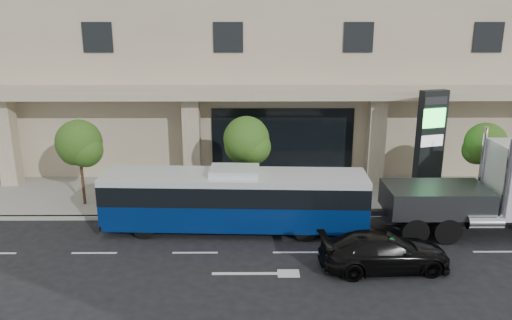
{
  "coord_description": "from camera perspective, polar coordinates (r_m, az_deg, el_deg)",
  "views": [
    {
      "loc": [
        -1.7,
        -19.56,
        8.96
      ],
      "look_at": [
        -1.55,
        2.0,
        2.84
      ],
      "focal_mm": 35.0,
      "sensor_mm": 36.0,
      "label": 1
    }
  ],
  "objects": [
    {
      "name": "sidewalk",
      "position": [
        26.17,
        3.36,
        -4.02
      ],
      "size": [
        120.0,
        6.0,
        0.15
      ],
      "primitive_type": "cube",
      "color": "gray",
      "rests_on": "ground"
    },
    {
      "name": "tow_truck",
      "position": [
        23.54,
        25.8,
        -3.41
      ],
      "size": [
        9.77,
        2.54,
        4.46
      ],
      "rotation": [
        0.0,
        0.0,
        -0.0
      ],
      "color": "#2D3033",
      "rests_on": "ground"
    },
    {
      "name": "tree_mid",
      "position": [
        23.84,
        -1.05,
        2.01
      ],
      "size": [
        2.28,
        2.2,
        4.38
      ],
      "color": "#422B19",
      "rests_on": "sidewalk"
    },
    {
      "name": "signage_pylon",
      "position": [
        25.77,
        19.22,
        1.52
      ],
      "size": [
        1.46,
        0.89,
        5.55
      ],
      "rotation": [
        0.0,
        0.0,
        0.3
      ],
      "color": "black",
      "rests_on": "sidewalk"
    },
    {
      "name": "curb",
      "position": [
        23.38,
        3.83,
        -6.52
      ],
      "size": [
        120.0,
        0.3,
        0.15
      ],
      "primitive_type": "cube",
      "color": "gray",
      "rests_on": "ground"
    },
    {
      "name": "tree_right",
      "position": [
        26.4,
        24.78,
        1.4
      ],
      "size": [
        2.1,
        2.0,
        4.04
      ],
      "color": "#422B19",
      "rests_on": "sidewalk"
    },
    {
      "name": "black_sedan",
      "position": [
        19.27,
        14.45,
        -10.08
      ],
      "size": [
        4.95,
        2.34,
        1.39
      ],
      "primitive_type": "imported",
      "rotation": [
        0.0,
        0.0,
        1.65
      ],
      "color": "black",
      "rests_on": "ground"
    },
    {
      "name": "convention_center",
      "position": [
        35.04,
        2.5,
        17.49
      ],
      "size": [
        60.0,
        17.6,
        20.0
      ],
      "color": "tan",
      "rests_on": "ground"
    },
    {
      "name": "tree_left",
      "position": [
        25.27,
        -19.51,
        1.54
      ],
      "size": [
        2.27,
        2.2,
        4.22
      ],
      "color": "#422B19",
      "rests_on": "sidewalk"
    },
    {
      "name": "ground",
      "position": [
        21.58,
        4.21,
        -8.73
      ],
      "size": [
        120.0,
        120.0,
        0.0
      ],
      "primitive_type": "plane",
      "color": "black",
      "rests_on": "ground"
    },
    {
      "name": "city_bus",
      "position": [
        21.64,
        -2.46,
        -4.45
      ],
      "size": [
        11.4,
        2.86,
        2.87
      ],
      "rotation": [
        0.0,
        0.0,
        -0.04
      ],
      "color": "black",
      "rests_on": "ground"
    }
  ]
}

